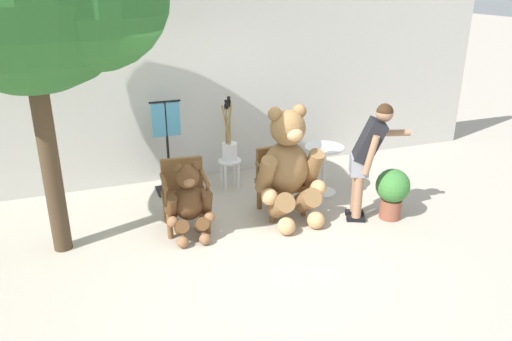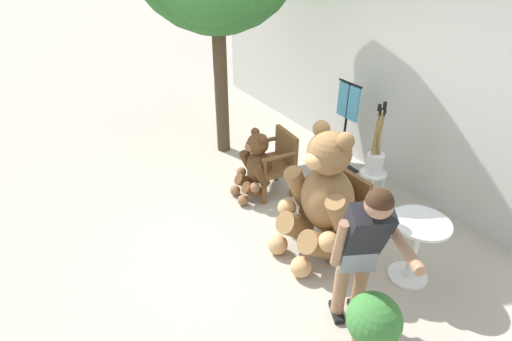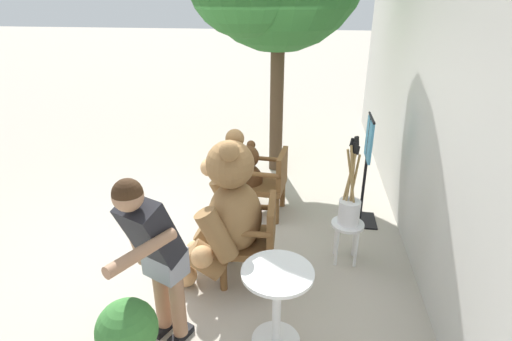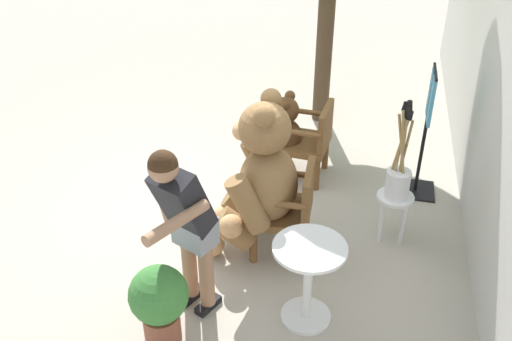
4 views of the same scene
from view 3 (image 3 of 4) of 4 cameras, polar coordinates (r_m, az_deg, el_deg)
name	(u,v)px [view 3 (image 3 of 4)]	position (r m, az deg, el deg)	size (l,w,h in m)	color
ground_plane	(204,236)	(4.85, -7.41, -9.20)	(60.00, 60.00, 0.00)	#B2A899
back_wall	(437,133)	(4.27, 24.40, 4.94)	(10.00, 0.16, 2.80)	beige
wooden_chair_left	(269,181)	(5.06, 1.81, -1.53)	(0.60, 0.57, 0.86)	brown
wooden_chair_right	(254,237)	(3.94, -0.29, -9.52)	(0.58, 0.54, 0.86)	brown
teddy_bear_large	(227,211)	(3.84, -4.21, -5.83)	(0.90, 0.86, 1.50)	olive
teddy_bear_small	(246,179)	(5.10, -1.44, -1.23)	(0.58, 0.56, 0.95)	brown
person_visitor	(154,249)	(3.09, -14.39, -10.81)	(0.84, 0.48, 1.55)	black
white_stool	(347,232)	(4.33, 12.85, -8.52)	(0.34, 0.34, 0.46)	white
brush_bucket	(350,204)	(4.17, 13.23, -4.71)	(0.22, 0.22, 0.95)	white
round_side_table	(277,299)	(3.28, 3.00, -17.90)	(0.56, 0.56, 0.72)	white
potted_plant	(128,336)	(3.22, -17.79, -21.59)	(0.44, 0.44, 0.68)	brown
clothing_display_stand	(366,169)	(4.95, 15.39, 0.25)	(0.44, 0.40, 1.36)	black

